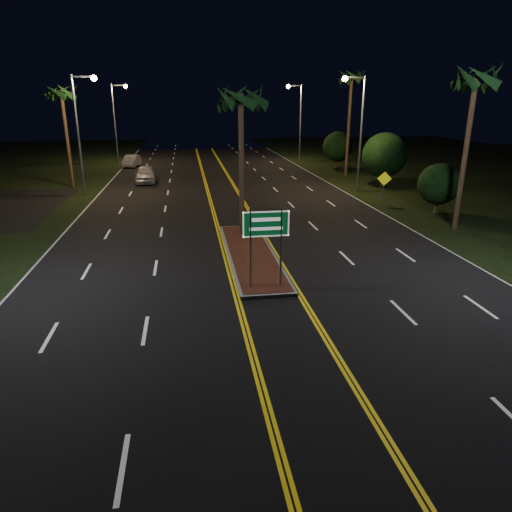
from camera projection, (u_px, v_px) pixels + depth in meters
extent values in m
plane|color=black|center=(279.00, 321.00, 15.62)|extent=(120.00, 120.00, 0.00)
cube|color=gray|center=(251.00, 254.00, 22.15)|extent=(2.25, 10.25, 0.15)
cube|color=#592819|center=(251.00, 253.00, 22.12)|extent=(2.00, 10.00, 0.02)
cylinder|color=gray|center=(251.00, 248.00, 17.59)|extent=(0.08, 0.08, 3.20)
cylinder|color=gray|center=(281.00, 247.00, 17.76)|extent=(0.08, 0.08, 3.20)
cube|color=#07471E|center=(266.00, 224.00, 17.37)|extent=(1.80, 0.04, 1.00)
cube|color=white|center=(266.00, 224.00, 17.35)|extent=(1.80, 0.01, 1.00)
cylinder|color=gray|center=(79.00, 137.00, 35.06)|extent=(0.18, 0.18, 9.00)
cube|color=gray|center=(82.00, 77.00, 33.77)|extent=(1.60, 0.12, 0.12)
sphere|color=#FFC272|center=(94.00, 78.00, 33.92)|extent=(0.44, 0.44, 0.44)
cylinder|color=gray|center=(115.00, 125.00, 53.78)|extent=(0.18, 0.18, 9.00)
cube|color=gray|center=(118.00, 85.00, 52.49)|extent=(1.60, 0.12, 0.12)
sphere|color=#FFC272|center=(125.00, 86.00, 52.64)|extent=(0.44, 0.44, 0.44)
cylinder|color=gray|center=(361.00, 136.00, 36.32)|extent=(0.18, 0.18, 9.00)
cube|color=gray|center=(355.00, 77.00, 34.80)|extent=(1.60, 0.12, 0.12)
sphere|color=#FFC272|center=(345.00, 79.00, 34.72)|extent=(0.44, 0.44, 0.44)
cylinder|color=gray|center=(300.00, 124.00, 55.03)|extent=(0.18, 0.18, 9.00)
cube|color=gray|center=(295.00, 86.00, 53.52)|extent=(1.60, 0.12, 0.12)
sphere|color=#FFC272|center=(288.00, 86.00, 53.44)|extent=(0.44, 0.44, 0.44)
cylinder|color=#382819|center=(241.00, 168.00, 24.24)|extent=(0.28, 0.28, 7.50)
cylinder|color=#382819|center=(67.00, 140.00, 38.71)|extent=(0.28, 0.28, 8.00)
cylinder|color=#382819|center=(465.00, 156.00, 25.38)|extent=(0.28, 0.28, 8.50)
cylinder|color=#382819|center=(349.00, 127.00, 43.98)|extent=(0.28, 0.28, 9.50)
cylinder|color=#382819|center=(436.00, 206.00, 30.49)|extent=(0.24, 0.24, 0.90)
sphere|color=black|center=(439.00, 184.00, 30.01)|extent=(2.70, 2.70, 2.70)
cylinder|color=#382819|center=(382.00, 179.00, 39.86)|extent=(0.24, 0.24, 1.26)
sphere|color=black|center=(384.00, 155.00, 39.19)|extent=(3.78, 3.78, 3.78)
cylinder|color=#382819|center=(337.00, 163.00, 51.10)|extent=(0.24, 0.24, 1.08)
sphere|color=black|center=(337.00, 147.00, 50.51)|extent=(3.24, 3.24, 3.24)
imported|color=#B7B6BD|center=(145.00, 173.00, 41.84)|extent=(2.46, 5.36, 1.76)
imported|color=silver|center=(131.00, 160.00, 52.04)|extent=(2.58, 4.74, 1.50)
cylinder|color=gray|center=(383.00, 190.00, 32.77)|extent=(0.07, 0.07, 2.08)
cube|color=#D3D00B|center=(384.00, 179.00, 32.48)|extent=(0.97, 0.32, 1.00)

